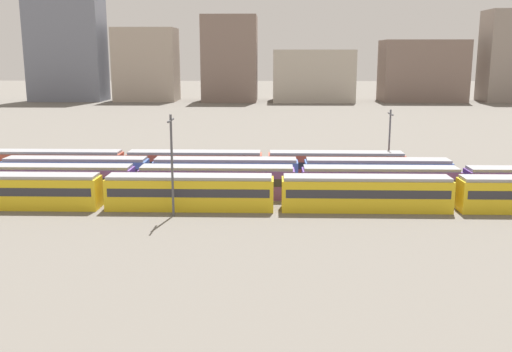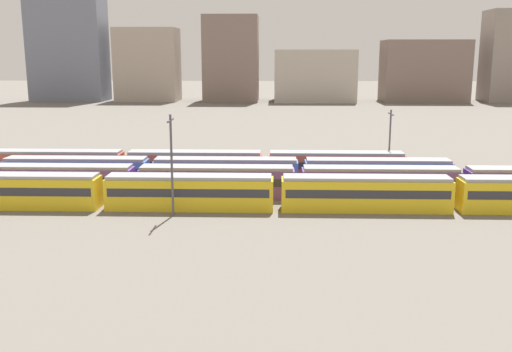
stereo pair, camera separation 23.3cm
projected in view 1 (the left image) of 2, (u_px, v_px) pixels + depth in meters
name	position (u px, v px, depth m)	size (l,w,h in m)	color
ground_plane	(57.00, 191.00, 70.47)	(600.00, 600.00, 0.00)	#666059
train_track_0	(455.00, 194.00, 61.20)	(112.50, 3.06, 3.75)	yellow
train_track_1	(380.00, 183.00, 66.48)	(93.60, 3.06, 3.75)	#6B429E
train_track_2	(226.00, 173.00, 72.06)	(55.80, 3.06, 3.75)	#4C70BC
train_track_3	(195.00, 165.00, 77.27)	(55.80, 3.06, 3.75)	#BC4C38
catenary_pole_0	(172.00, 161.00, 58.48)	(0.24, 3.20, 10.54)	#4C4C51
catenary_pole_1	(389.00, 139.00, 78.87)	(0.24, 3.20, 9.09)	#4C4C51
distant_building_0	(66.00, 42.00, 204.48)	(25.87, 13.99, 41.80)	slate
distant_building_1	(146.00, 65.00, 205.39)	(21.76, 14.73, 25.62)	#A89989
distant_building_2	(230.00, 59.00, 204.14)	(19.01, 19.37, 29.74)	#7A665B
distant_building_3	(313.00, 76.00, 204.56)	(28.26, 20.00, 18.02)	#B2A899
distant_building_4	(422.00, 71.00, 203.16)	(29.04, 16.07, 21.36)	#7A665B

